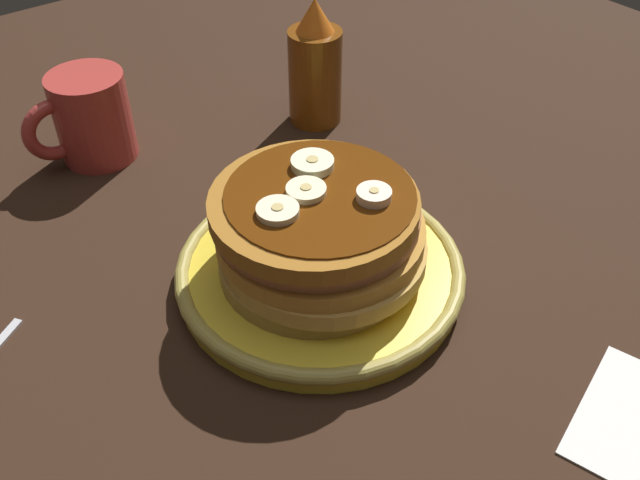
# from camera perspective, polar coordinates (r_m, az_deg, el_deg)

# --- Properties ---
(ground_plane) EXTENTS (1.40, 1.40, 0.03)m
(ground_plane) POSITION_cam_1_polar(r_m,az_deg,el_deg) (0.59, 0.00, -4.40)
(ground_plane) COLOR black
(plate) EXTENTS (0.24, 0.24, 0.02)m
(plate) POSITION_cam_1_polar(r_m,az_deg,el_deg) (0.57, 0.00, -2.52)
(plate) COLOR yellow
(plate) RESTS_ON ground_plane
(pancake_stack) EXTENTS (0.17, 0.17, 0.07)m
(pancake_stack) POSITION_cam_1_polar(r_m,az_deg,el_deg) (0.54, -0.01, 0.63)
(pancake_stack) COLOR #AD8942
(pancake_stack) RESTS_ON plate
(banana_slice_0) EXTENTS (0.03, 0.03, 0.01)m
(banana_slice_0) POSITION_cam_1_polar(r_m,az_deg,el_deg) (0.52, -1.15, 4.05)
(banana_slice_0) COLOR #F8EFBA
(banana_slice_0) RESTS_ON pancake_stack
(banana_slice_1) EXTENTS (0.03, 0.03, 0.01)m
(banana_slice_1) POSITION_cam_1_polar(r_m,az_deg,el_deg) (0.50, -3.41, 2.31)
(banana_slice_1) COLOR #F2E7BD
(banana_slice_1) RESTS_ON pancake_stack
(banana_slice_2) EXTENTS (0.03, 0.03, 0.01)m
(banana_slice_2) POSITION_cam_1_polar(r_m,az_deg,el_deg) (0.54, -0.63, 6.26)
(banana_slice_2) COLOR #EFF2C0
(banana_slice_2) RESTS_ON pancake_stack
(banana_slice_3) EXTENTS (0.03, 0.03, 0.01)m
(banana_slice_3) POSITION_cam_1_polar(r_m,az_deg,el_deg) (0.51, 4.44, 3.66)
(banana_slice_3) COLOR #FEE5C4
(banana_slice_3) RESTS_ON pancake_stack
(coffee_mug) EXTENTS (0.11, 0.07, 0.09)m
(coffee_mug) POSITION_cam_1_polar(r_m,az_deg,el_deg) (0.73, -18.41, 9.56)
(coffee_mug) COLOR #B23833
(coffee_mug) RESTS_ON ground_plane
(syrup_bottle) EXTENTS (0.06, 0.06, 0.14)m
(syrup_bottle) POSITION_cam_1_polar(r_m,az_deg,el_deg) (0.75, -0.41, 13.89)
(syrup_bottle) COLOR brown
(syrup_bottle) RESTS_ON ground_plane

